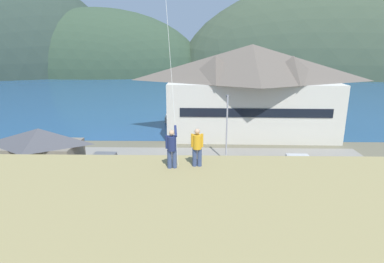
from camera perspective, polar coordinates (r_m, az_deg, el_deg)
name	(u,v)px	position (r m, az deg, el deg)	size (l,w,h in m)	color
ground_plane	(180,211)	(24.74, -2.09, -14.18)	(600.00, 600.00, 0.00)	#66604C
parking_lot_pad	(183,183)	(29.16, -1.56, -9.24)	(40.00, 20.00, 0.10)	gray
bay_water	(193,93)	(82.39, 0.18, 6.90)	(360.00, 84.00, 0.03)	navy
far_hill_east_peak	(98,74)	(143.57, -16.60, 9.91)	(91.06, 44.85, 54.13)	#334733
far_hill_center_saddle	(354,75)	(151.91, 27.21, 9.13)	(148.14, 56.54, 79.28)	#3D4C38
far_hill_far_shoulder	(367,74)	(160.30, 29.10, 9.14)	(109.93, 49.64, 92.96)	#2D3D33
harbor_lodge	(251,87)	(44.28, 10.58, 7.83)	(23.61, 12.12, 12.29)	beige
storage_shed_near_lot	(41,150)	(33.88, -25.64, -3.07)	(7.65, 4.88, 4.54)	#756B5B
wharf_dock	(194,112)	(57.38, 0.41, 3.48)	(3.20, 12.73, 0.70)	#70604C
moored_boat_wharfside	(175,114)	(54.01, -3.05, 3.11)	(1.83, 5.67, 2.16)	silver
moored_boat_outer_mooring	(215,112)	(56.14, 4.21, 3.56)	(3.29, 8.61, 2.16)	navy
moored_boat_inner_slip	(173,114)	(53.99, -3.38, 3.10)	(2.49, 7.43, 2.16)	#A8A399
parked_car_mid_row_center	(106,162)	(32.22, -15.34, -5.40)	(4.25, 2.15, 1.82)	slate
parked_car_corner_spot	(262,193)	(25.63, 12.51, -10.76)	(4.29, 2.24, 1.82)	black
parked_car_front_row_end	(206,167)	(29.91, 2.61, -6.48)	(4.30, 2.26, 1.82)	red
parked_car_front_row_red	(299,165)	(32.24, 18.80, -5.68)	(4.22, 2.10, 1.82)	silver
parking_light_pole	(227,124)	(33.16, 6.32, 1.32)	(0.24, 0.78, 7.11)	#ADADB2
person_kite_flyer	(172,147)	(13.83, -3.68, -2.89)	(0.52, 0.68, 1.86)	#384770
person_companion	(197,146)	(14.01, 0.93, -2.68)	(0.55, 0.40, 1.74)	#384770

